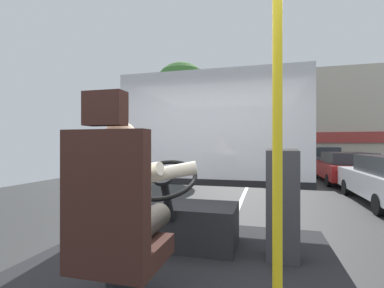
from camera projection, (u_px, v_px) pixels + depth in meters
ground at (247, 188)px, 10.46m from camera, size 18.00×44.00×0.06m
driver_seat at (115, 227)px, 1.56m from camera, size 0.48×0.48×1.27m
bus_driver at (126, 198)px, 1.68m from camera, size 0.78×0.57×0.72m
steering_console at (180, 222)px, 2.73m from camera, size 1.10×1.02×0.85m
handrail_pole at (277, 114)px, 1.23m from camera, size 0.04×0.04×2.25m
fare_box at (282, 204)px, 2.40m from camera, size 0.27×0.24×0.96m
windshield_panel at (209, 140)px, 3.52m from camera, size 2.50×0.08×1.48m
street_tree at (182, 92)px, 14.01m from camera, size 2.87×2.87×5.75m
shop_building at (349, 123)px, 17.61m from camera, size 11.37×5.14×6.03m
parked_car_red at (346, 167)px, 11.72m from camera, size 2.02×4.33×1.30m
parked_car_charcoal at (321, 159)px, 16.43m from camera, size 1.89×4.01×1.47m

